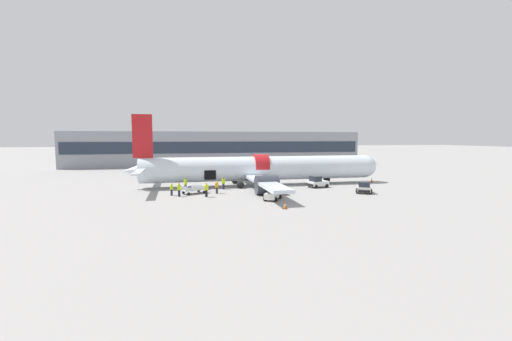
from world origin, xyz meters
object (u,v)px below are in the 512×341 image
object	(u,v)px
baggage_tug_lead	(317,182)
ground_crew_loader_a	(217,187)
ground_crew_loader_b	(172,189)
ground_crew_marshal	(185,184)
airplane	(257,169)
baggage_cart_loading	(194,190)
ground_crew_driver	(206,189)
baggage_tug_rear	(273,194)
baggage_tug_mid	(364,188)
ground_crew_helper	(179,189)
ground_crew_supervisor	(223,183)

from	to	relation	value
baggage_tug_lead	ground_crew_loader_a	xyz separation A→B (m)	(-15.30, -2.31, 0.18)
baggage_tug_lead	ground_crew_loader_b	world-z (taller)	baggage_tug_lead
ground_crew_marshal	airplane	bearing A→B (deg)	16.58
baggage_cart_loading	ground_crew_marshal	bearing A→B (deg)	112.35
ground_crew_loader_a	ground_crew_driver	distance (m)	2.87
baggage_cart_loading	ground_crew_driver	size ratio (longest dim) A/B	2.25
airplane	baggage_tug_rear	size ratio (longest dim) A/B	12.75
baggage_tug_mid	ground_crew_driver	world-z (taller)	ground_crew_driver
ground_crew_helper	ground_crew_loader_b	bearing A→B (deg)	131.76
baggage_cart_loading	ground_crew_helper	world-z (taller)	ground_crew_helper
baggage_tug_mid	ground_crew_loader_b	xyz separation A→B (m)	(-25.14, 3.78, 0.19)
ground_crew_supervisor	ground_crew_helper	xyz separation A→B (m)	(-6.25, -4.91, 0.00)
baggage_tug_mid	ground_crew_marshal	distance (m)	24.43
baggage_tug_rear	ground_crew_helper	size ratio (longest dim) A/B	1.79
airplane	ground_crew_driver	world-z (taller)	airplane
airplane	ground_crew_helper	bearing A→B (deg)	-146.52
baggage_tug_rear	baggage_tug_mid	bearing A→B (deg)	8.69
baggage_tug_mid	baggage_cart_loading	distance (m)	22.71
baggage_tug_rear	ground_crew_marshal	world-z (taller)	ground_crew_marshal
baggage_tug_lead	baggage_cart_loading	distance (m)	18.32
baggage_tug_lead	ground_crew_loader_a	distance (m)	15.47
baggage_tug_lead	baggage_tug_mid	size ratio (longest dim) A/B	1.09
baggage_tug_mid	ground_crew_marshal	bearing A→B (deg)	162.55
baggage_tug_mid	ground_crew_helper	distance (m)	24.34
ground_crew_marshal	ground_crew_driver	bearing A→B (deg)	-66.55
airplane	ground_crew_loader_a	xyz separation A→B (m)	(-7.02, -6.52, -1.65)
baggage_tug_mid	ground_crew_loader_b	bearing A→B (deg)	171.45
ground_crew_loader_a	ground_crew_marshal	bearing A→B (deg)	141.18
baggage_cart_loading	baggage_tug_lead	bearing A→B (deg)	5.39
ground_crew_driver	airplane	bearing A→B (deg)	46.07
baggage_tug_rear	baggage_cart_loading	size ratio (longest dim) A/B	0.77
airplane	ground_crew_marshal	distance (m)	11.63
baggage_cart_loading	ground_crew_loader_a	size ratio (longest dim) A/B	2.35
ground_crew_supervisor	ground_crew_helper	world-z (taller)	ground_crew_helper
ground_crew_loader_a	ground_crew_loader_b	distance (m)	5.86
ground_crew_loader_a	ground_crew_loader_b	size ratio (longest dim) A/B	1.05
ground_crew_loader_a	ground_crew_helper	world-z (taller)	ground_crew_helper
baggage_tug_mid	ground_crew_supervisor	bearing A→B (deg)	156.96
baggage_tug_lead	ground_crew_marshal	world-z (taller)	ground_crew_marshal
ground_crew_driver	ground_crew_supervisor	bearing A→B (deg)	63.90
baggage_tug_rear	ground_crew_loader_b	bearing A→B (deg)	153.97
baggage_tug_mid	baggage_tug_rear	size ratio (longest dim) A/B	0.96
airplane	ground_crew_marshal	bearing A→B (deg)	-163.42
ground_crew_loader_b	baggage_tug_mid	bearing A→B (deg)	-8.55
baggage_cart_loading	ground_crew_marshal	size ratio (longest dim) A/B	2.19
baggage_cart_loading	ground_crew_marshal	xyz separation A→B (m)	(-1.09, 2.64, 0.49)
ground_crew_helper	airplane	bearing A→B (deg)	33.48
airplane	baggage_tug_rear	xyz separation A→B (m)	(-0.99, -12.64, -1.85)
baggage_tug_mid	ground_crew_driver	size ratio (longest dim) A/B	1.67
airplane	ground_crew_supervisor	xyz separation A→B (m)	(-5.68, -2.98, -1.64)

